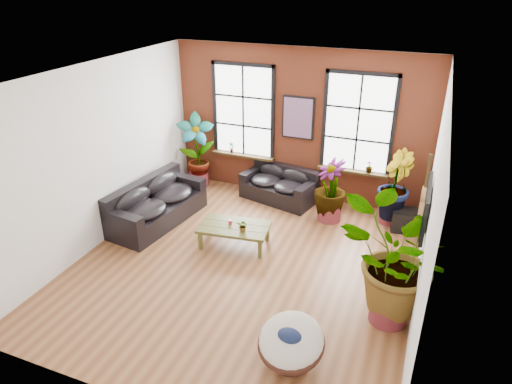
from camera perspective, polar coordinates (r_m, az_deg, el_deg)
room at (r=7.85m, az=-1.22°, el=1.91°), size 6.04×6.54×3.54m
sofa_back at (r=10.83m, az=2.98°, el=0.86°), size 1.88×1.23×0.79m
sofa_left at (r=10.06m, az=-12.48°, el=-1.49°), size 1.26×2.40×0.91m
coffee_table at (r=9.00m, az=-2.74°, el=-4.52°), size 1.44×0.94×0.52m
papasan_chair at (r=6.58m, az=4.40°, el=-18.25°), size 1.02×1.03×0.70m
poster at (r=10.47m, az=5.26°, el=9.23°), size 0.74×0.06×0.98m
tv_wall_unit at (r=7.83m, az=20.38°, el=-1.54°), size 0.13×1.86×1.20m
media_box at (r=10.08m, az=18.10°, el=-3.36°), size 0.60×0.52×0.45m
pot_back_left at (r=11.68m, az=-7.17°, el=1.66°), size 0.54×0.54×0.36m
pot_back_right at (r=10.32m, az=16.26°, el=-2.75°), size 0.52×0.52×0.33m
pot_right_wall at (r=7.59m, az=16.22°, el=-13.86°), size 0.70×0.70×0.43m
pot_mid at (r=10.12m, az=9.17°, el=-2.47°), size 0.63×0.63×0.37m
floor_plant_back_left at (r=11.33m, az=-7.43°, el=5.41°), size 1.10×1.00×1.72m
floor_plant_back_right at (r=10.01m, az=16.86°, el=0.88°), size 0.79×0.91×1.48m
floor_plant_right_wall at (r=7.12m, az=16.89°, el=-8.44°), size 2.07×1.98×1.78m
floor_plant_mid at (r=9.87m, az=9.29°, el=0.57°), size 0.99×0.99×1.26m
table_plant at (r=8.72m, az=-1.62°, el=-4.26°), size 0.23×0.21×0.24m
sill_plant_left at (r=11.27m, az=-3.09°, el=5.60°), size 0.17×0.17×0.27m
sill_plant_right at (r=10.41m, az=13.97°, el=3.10°), size 0.19×0.19×0.27m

